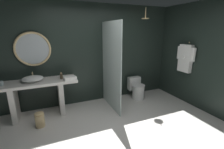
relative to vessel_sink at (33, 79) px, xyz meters
The scene contains 14 objects.
ground_plane 2.32m from the vessel_sink, 46.00° to the right, with size 5.76×5.76×0.00m, color silver.
back_wall_panel 1.58m from the vessel_sink, 13.85° to the left, with size 4.80×0.10×2.60m, color #1E2823.
side_wall_right 3.93m from the vessel_sink, 11.43° to the right, with size 0.10×2.47×2.60m, color #1E2823.
vanity_counter 0.34m from the vessel_sink, ahead, with size 1.73×0.60×0.84m.
vessel_sink is the anchor object (origin of this frame).
tumbler_cup 0.58m from the vessel_sink, behind, with size 0.08×0.08×0.10m, color silver.
soap_dispenser 0.60m from the vessel_sink, ahead, with size 0.07×0.07×0.15m.
round_wall_mirror 0.68m from the vessel_sink, 76.35° to the left, with size 0.78×0.05×0.78m.
shower_glass_panel 1.79m from the vessel_sink, ahead, with size 0.02×1.14×2.14m, color silver.
rain_shower_head 3.13m from the vessel_sink, ahead, with size 0.20×0.20×0.29m.
hanging_bathrobe 3.78m from the vessel_sink, 10.95° to the right, with size 0.20×0.55×0.78m.
toilet 2.76m from the vessel_sink, ahead, with size 0.38×0.54×0.59m.
waste_bin 0.90m from the vessel_sink, 82.59° to the right, with size 0.19×0.19×0.32m.
folded_hand_towel 0.80m from the vessel_sink, 14.62° to the right, with size 0.27×0.16×0.08m, color white.
Camera 1 is at (-1.18, -2.22, 1.94)m, focal length 25.45 mm.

